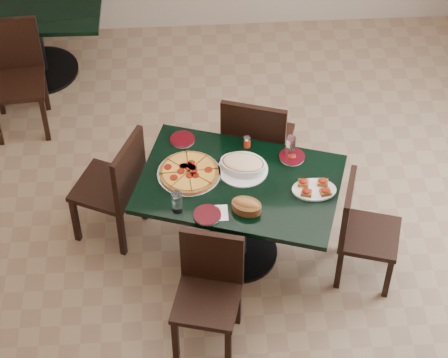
{
  "coord_description": "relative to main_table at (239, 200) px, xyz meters",
  "views": [
    {
      "loc": [
        -0.36,
        -4.07,
        4.96
      ],
      "look_at": [
        -0.1,
        0.0,
        0.73
      ],
      "focal_mm": 70.0,
      "sensor_mm": 36.0,
      "label": 1
    }
  ],
  "objects": [
    {
      "name": "side_plate_far_r",
      "position": [
        0.38,
        0.21,
        0.19
      ],
      "size": [
        0.18,
        0.18,
        0.03
      ],
      "rotation": [
        0.0,
        0.0,
        -0.35
      ],
      "color": "silver",
      "rests_on": "main_table"
    },
    {
      "name": "chair_far",
      "position": [
        0.17,
        0.58,
        -0.0
      ],
      "size": [
        0.59,
        0.59,
        1.0
      ],
      "rotation": [
        0.0,
        0.0,
        2.84
      ],
      "color": "black",
      "rests_on": "floor"
    },
    {
      "name": "bruschetta_platter",
      "position": [
        0.49,
        -0.11,
        0.21
      ],
      "size": [
        0.31,
        0.22,
        0.05
      ],
      "rotation": [
        0.0,
        0.0,
        -0.05
      ],
      "color": "silver",
      "rests_on": "main_table"
    },
    {
      "name": "napkin_setting",
      "position": [
        -0.16,
        -0.27,
        0.18
      ],
      "size": [
        0.14,
        0.14,
        0.01
      ],
      "rotation": [
        0.0,
        0.0,
        0.01
      ],
      "color": "white",
      "rests_on": "main_table"
    },
    {
      "name": "main_table",
      "position": [
        0.0,
        0.0,
        0.0
      ],
      "size": [
        1.52,
        1.22,
        0.75
      ],
      "rotation": [
        0.0,
        0.0,
        -0.31
      ],
      "color": "black",
      "rests_on": "floor"
    },
    {
      "name": "water_glass_a",
      "position": [
        0.37,
        0.25,
        0.26
      ],
      "size": [
        0.07,
        0.07,
        0.15
      ],
      "primitive_type": "cylinder",
      "color": "white",
      "rests_on": "main_table"
    },
    {
      "name": "pepperoni_pizza",
      "position": [
        -0.33,
        0.09,
        0.2
      ],
      "size": [
        0.43,
        0.43,
        0.04
      ],
      "rotation": [
        0.0,
        0.0,
        0.06
      ],
      "color": "silver",
      "rests_on": "main_table"
    },
    {
      "name": "back_table",
      "position": [
        -1.6,
        2.2,
        -0.04
      ],
      "size": [
        1.25,
        0.92,
        0.75
      ],
      "rotation": [
        0.0,
        0.0,
        -0.02
      ],
      "color": "black",
      "rests_on": "floor"
    },
    {
      "name": "side_plate_far_l",
      "position": [
        -0.37,
        0.43,
        0.19
      ],
      "size": [
        0.17,
        0.17,
        0.02
      ],
      "rotation": [
        0.0,
        0.0,
        -0.33
      ],
      "color": "silver",
      "rests_on": "main_table"
    },
    {
      "name": "side_plate_near",
      "position": [
        -0.23,
        -0.29,
        0.19
      ],
      "size": [
        0.18,
        0.18,
        0.02
      ],
      "rotation": [
        0.0,
        0.0,
        -0.49
      ],
      "color": "silver",
      "rests_on": "main_table"
    },
    {
      "name": "bread_basket",
      "position": [
        0.02,
        -0.25,
        0.22
      ],
      "size": [
        0.23,
        0.2,
        0.09
      ],
      "rotation": [
        0.0,
        0.0,
        -0.39
      ],
      "color": "brown",
      "rests_on": "main_table"
    },
    {
      "name": "chair_left",
      "position": [
        -0.84,
        0.27,
        -0.05
      ],
      "size": [
        0.57,
        0.57,
        0.92
      ],
      "rotation": [
        0.0,
        0.0,
        -2.01
      ],
      "color": "black",
      "rests_on": "floor"
    },
    {
      "name": "pepper_shaker",
      "position": [
        0.08,
        0.34,
        0.23
      ],
      "size": [
        0.05,
        0.05,
        0.09
      ],
      "color": "#B02A12",
      "rests_on": "main_table"
    },
    {
      "name": "back_chair_near",
      "position": [
        -1.68,
        1.57,
        -0.04
      ],
      "size": [
        0.47,
        0.47,
        0.94
      ],
      "rotation": [
        0.0,
        0.0,
        0.07
      ],
      "color": "black",
      "rests_on": "floor"
    },
    {
      "name": "chair_right",
      "position": [
        0.81,
        -0.21,
        -0.1
      ],
      "size": [
        0.5,
        0.5,
        0.85
      ],
      "rotation": [
        0.0,
        0.0,
        1.28
      ],
      "color": "black",
      "rests_on": "floor"
    },
    {
      "name": "floor",
      "position": [
        -0.0,
        0.05,
        -0.57
      ],
      "size": [
        5.5,
        5.5,
        0.0
      ],
      "primitive_type": "plane",
      "color": "#7C6347",
      "rests_on": "ground"
    },
    {
      "name": "chair_near",
      "position": [
        -0.24,
        -0.65,
        -0.08
      ],
      "size": [
        0.5,
        0.5,
        0.87
      ],
      "rotation": [
        0.0,
        0.0,
        -0.26
      ],
      "color": "black",
      "rests_on": "floor"
    },
    {
      "name": "water_glass_b",
      "position": [
        -0.42,
        -0.23,
        0.26
      ],
      "size": [
        0.07,
        0.07,
        0.15
      ],
      "primitive_type": "cylinder",
      "color": "white",
      "rests_on": "main_table"
    },
    {
      "name": "lasagna_casserole",
      "position": [
        0.03,
        0.11,
        0.23
      ],
      "size": [
        0.35,
        0.34,
        0.09
      ],
      "rotation": [
        0.0,
        0.0,
        -0.29
      ],
      "color": "silver",
      "rests_on": "main_table"
    }
  ]
}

